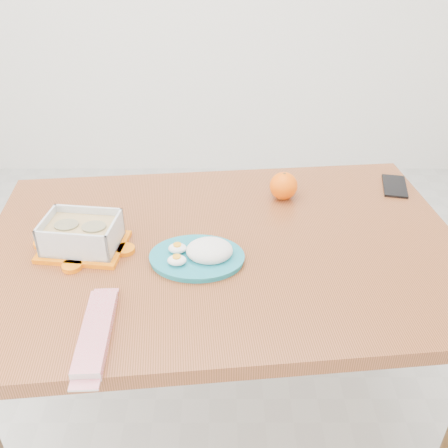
{
  "coord_description": "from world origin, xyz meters",
  "views": [
    {
      "loc": [
        0.15,
        -1.26,
        1.51
      ],
      "look_at": [
        0.15,
        -0.19,
        0.81
      ],
      "focal_mm": 40.0,
      "sensor_mm": 36.0,
      "label": 1
    }
  ],
  "objects_px": {
    "dining_table": "(224,271)",
    "rice_plate": "(201,253)",
    "orange_fruit": "(284,186)",
    "smartphone": "(395,186)",
    "food_container": "(82,235)"
  },
  "relations": [
    {
      "from": "food_container",
      "to": "orange_fruit",
      "type": "xyz_separation_m",
      "value": [
        0.54,
        0.26,
        -0.0
      ]
    },
    {
      "from": "rice_plate",
      "to": "smartphone",
      "type": "relative_size",
      "value": 1.74
    },
    {
      "from": "orange_fruit",
      "to": "rice_plate",
      "type": "relative_size",
      "value": 0.34
    },
    {
      "from": "food_container",
      "to": "orange_fruit",
      "type": "bearing_deg",
      "value": 32.91
    },
    {
      "from": "dining_table",
      "to": "orange_fruit",
      "type": "distance_m",
      "value": 0.33
    },
    {
      "from": "dining_table",
      "to": "smartphone",
      "type": "relative_size",
      "value": 9.48
    },
    {
      "from": "dining_table",
      "to": "smartphone",
      "type": "height_order",
      "value": "smartphone"
    },
    {
      "from": "dining_table",
      "to": "food_container",
      "type": "bearing_deg",
      "value": 178.27
    },
    {
      "from": "rice_plate",
      "to": "smartphone",
      "type": "bearing_deg",
      "value": 34.98
    },
    {
      "from": "dining_table",
      "to": "smartphone",
      "type": "distance_m",
      "value": 0.63
    },
    {
      "from": "dining_table",
      "to": "rice_plate",
      "type": "bearing_deg",
      "value": -133.49
    },
    {
      "from": "dining_table",
      "to": "smartphone",
      "type": "xyz_separation_m",
      "value": [
        0.54,
        0.31,
        0.1
      ]
    },
    {
      "from": "dining_table",
      "to": "orange_fruit",
      "type": "xyz_separation_m",
      "value": [
        0.18,
        0.24,
        0.13
      ]
    },
    {
      "from": "orange_fruit",
      "to": "food_container",
      "type": "bearing_deg",
      "value": -154.1
    },
    {
      "from": "food_container",
      "to": "rice_plate",
      "type": "height_order",
      "value": "food_container"
    }
  ]
}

